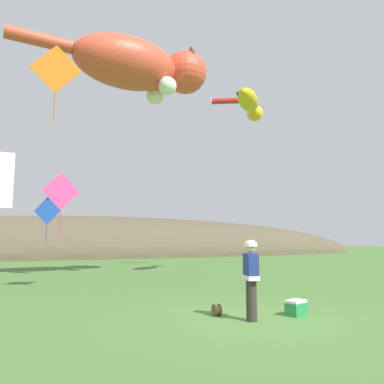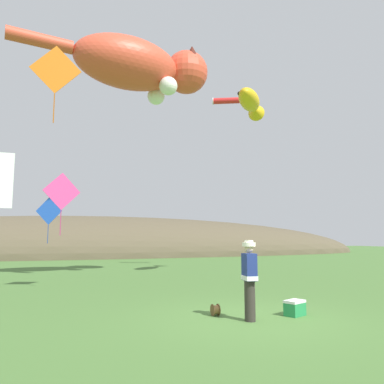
{
  "view_description": "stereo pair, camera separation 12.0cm",
  "coord_description": "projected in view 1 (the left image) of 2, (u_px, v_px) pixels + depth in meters",
  "views": [
    {
      "loc": [
        -4.36,
        -7.65,
        1.83
      ],
      "look_at": [
        0.0,
        4.0,
        3.35
      ],
      "focal_mm": 35.0,
      "sensor_mm": 36.0,
      "label": 1
    },
    {
      "loc": [
        -4.25,
        -7.69,
        1.83
      ],
      "look_at": [
        0.0,
        4.0,
        3.35
      ],
      "focal_mm": 35.0,
      "sensor_mm": 36.0,
      "label": 2
    }
  ],
  "objects": [
    {
      "name": "kite_giant_cat",
      "position": [
        140.0,
        66.0,
        17.27
      ],
      "size": [
        9.03,
        3.28,
        2.76
      ],
      "color": "#E04C33"
    },
    {
      "name": "kite_spool",
      "position": [
        217.0,
        310.0,
        8.84
      ],
      "size": [
        0.16,
        0.27,
        0.27
      ],
      "color": "olive",
      "rests_on": "ground"
    },
    {
      "name": "kite_diamond_orange",
      "position": [
        56.0,
        69.0,
        11.15
      ],
      "size": [
        1.49,
        0.17,
        2.4
      ],
      "color": "orange"
    },
    {
      "name": "kite_diamond_pink",
      "position": [
        61.0,
        192.0,
        13.38
      ],
      "size": [
        1.3,
        0.41,
        2.26
      ],
      "color": "#E53F8C"
    },
    {
      "name": "festival_attendant",
      "position": [
        251.0,
        277.0,
        8.37
      ],
      "size": [
        0.32,
        0.46,
        1.77
      ],
      "color": "#332D28",
      "rests_on": "ground"
    },
    {
      "name": "distant_hill_ridge",
      "position": [
        96.0,
        256.0,
        38.15
      ],
      "size": [
        63.57,
        14.5,
        8.05
      ],
      "color": "brown",
      "rests_on": "ground"
    },
    {
      "name": "kite_fish_windsock",
      "position": [
        249.0,
        103.0,
        18.64
      ],
      "size": [
        2.78,
        3.11,
        1.01
      ],
      "color": "gold"
    },
    {
      "name": "picnic_cooler",
      "position": [
        296.0,
        308.0,
        8.87
      ],
      "size": [
        0.58,
        0.49,
        0.36
      ],
      "color": "#268C4C",
      "rests_on": "ground"
    },
    {
      "name": "kite_tube_streamer",
      "position": [
        228.0,
        101.0,
        22.55
      ],
      "size": [
        2.04,
        1.26,
        0.44
      ],
      "color": "red"
    },
    {
      "name": "ground_plane",
      "position": [
        254.0,
        320.0,
        8.41
      ],
      "size": [
        120.0,
        120.0,
        0.0
      ],
      "primitive_type": "plane",
      "color": "#477033"
    },
    {
      "name": "kite_diamond_blue",
      "position": [
        47.0,
        211.0,
        18.19
      ],
      "size": [
        1.23,
        0.61,
        2.25
      ],
      "color": "blue"
    }
  ]
}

